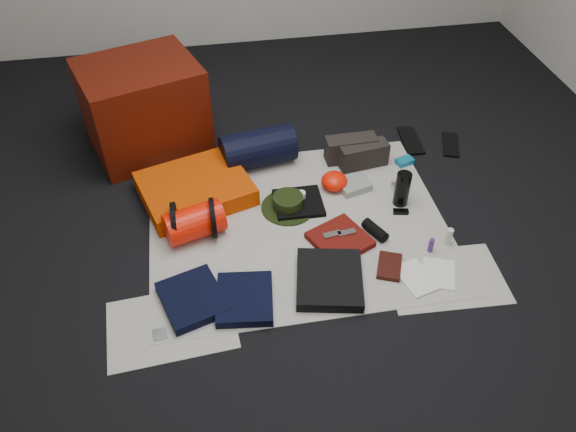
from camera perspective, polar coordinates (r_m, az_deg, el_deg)
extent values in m
cube|color=black|center=(3.08, 1.01, -1.07)|extent=(4.50, 4.50, 0.02)
cube|color=beige|center=(3.07, 1.01, -0.90)|extent=(1.60, 1.30, 0.01)
cube|color=beige|center=(2.69, -11.77, -10.76)|extent=(0.61, 0.44, 0.00)
cube|color=beige|center=(2.92, 15.62, -6.05)|extent=(0.60, 0.43, 0.00)
cube|color=#4C0F05|center=(3.60, -14.44, 10.64)|extent=(0.81, 0.74, 0.56)
cube|color=#C63D02|center=(3.26, -9.39, 2.76)|extent=(0.71, 0.63, 0.11)
cylinder|color=#F11604|center=(2.99, -9.49, -0.66)|extent=(0.34, 0.26, 0.18)
cylinder|color=black|center=(2.98, -11.43, -0.64)|extent=(0.02, 0.22, 0.22)
cylinder|color=black|center=(2.98, -7.62, -0.18)|extent=(0.03, 0.22, 0.22)
cylinder|color=black|center=(3.42, -3.06, 6.88)|extent=(0.47, 0.30, 0.23)
cylinder|color=black|center=(3.17, 0.00, 0.90)|extent=(0.37, 0.37, 0.01)
cylinder|color=black|center=(3.14, 0.00, 1.46)|extent=(0.17, 0.17, 0.07)
cube|color=black|center=(3.49, 6.40, 6.82)|extent=(0.31, 0.12, 0.16)
cube|color=black|center=(3.46, 7.65, 6.17)|extent=(0.31, 0.15, 0.15)
cube|color=black|center=(3.76, 12.36, 7.48)|extent=(0.13, 0.30, 0.02)
cube|color=black|center=(3.79, 16.18, 6.97)|extent=(0.17, 0.27, 0.01)
cube|color=black|center=(2.73, -9.67, -8.27)|extent=(0.35, 0.38, 0.05)
cube|color=black|center=(2.70, -4.42, -8.39)|extent=(0.30, 0.33, 0.05)
cube|color=black|center=(2.77, 4.22, -6.45)|extent=(0.39, 0.42, 0.06)
cube|color=black|center=(3.18, 1.07, 1.35)|extent=(0.27, 0.26, 0.03)
cube|color=#580F09|center=(2.97, 5.30, -2.40)|extent=(0.36, 0.36, 0.04)
ellipsoid|color=#F11604|center=(3.28, 4.72, 3.55)|extent=(0.20, 0.20, 0.10)
cube|color=gray|center=(3.31, 6.73, 3.10)|extent=(0.21, 0.18, 0.04)
cylinder|color=black|center=(3.19, 11.53, 2.72)|extent=(0.09, 0.09, 0.21)
cylinder|color=black|center=(3.03, 8.84, -1.44)|extent=(0.12, 0.17, 0.06)
cube|color=#B0B1B5|center=(3.34, 11.32, 2.96)|extent=(0.10, 0.07, 0.04)
cube|color=#0E6589|center=(3.55, 11.76, 5.47)|extent=(0.12, 0.09, 0.03)
cylinder|color=#452373|center=(2.99, 14.33, -2.89)|extent=(0.03, 0.03, 0.08)
cylinder|color=beige|center=(3.05, 16.04, -2.03)|extent=(0.04, 0.04, 0.10)
cube|color=black|center=(2.89, 10.26, -5.04)|extent=(0.17, 0.21, 0.02)
cube|color=silver|center=(2.87, 12.84, -6.15)|extent=(0.20, 0.25, 0.01)
cube|color=silver|center=(2.92, 15.07, -5.65)|extent=(0.22, 0.24, 0.01)
cube|color=black|center=(3.19, 11.38, 0.44)|extent=(0.09, 0.05, 0.02)
cube|color=#B0B1B5|center=(2.66, -12.86, -11.61)|extent=(0.07, 0.07, 0.01)
cylinder|color=silver|center=(3.19, 1.33, 2.17)|extent=(0.05, 0.05, 0.04)
cube|color=#B0B1B5|center=(2.96, 4.49, -1.89)|extent=(0.10, 0.05, 0.01)
cube|color=#B0B1B5|center=(2.98, 5.98, -1.70)|extent=(0.10, 0.05, 0.01)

